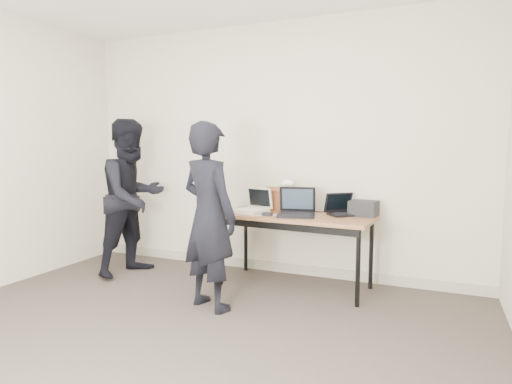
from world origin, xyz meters
The scene contains 13 objects.
room centered at (0.00, 0.00, 1.35)m, with size 4.60×4.60×2.80m.
desk centered at (0.42, 1.81, 0.66)m, with size 1.54×0.75×0.72m.
laptop_beige centered at (-0.01, 1.79, 0.77)m, with size 0.38×0.37×0.25m.
laptop_center centered at (0.45, 1.78, 0.78)m, with size 0.42×0.41×0.27m.
laptop_right centered at (0.85, 1.99, 0.77)m, with size 0.39×0.39×0.21m.
leather_satchel centered at (0.24, 2.04, 0.85)m, with size 0.38×0.23×0.25m.
tissue centered at (0.27, 2.05, 1.00)m, with size 0.13×0.10×0.08m, color white.
equipment_box centered at (1.05, 2.01, 0.79)m, with size 0.25×0.21×0.15m, color black.
power_brick centered at (0.20, 1.65, 0.74)m, with size 0.09×0.05×0.03m, color black.
cables centered at (0.28, 1.79, 0.72)m, with size 0.83×0.49×0.01m.
person_typist centered at (-0.08, 1.01, 0.79)m, with size 0.58×0.38×1.59m, color black.
person_observer centered at (-1.34, 1.58, 0.84)m, with size 0.81×0.63×1.68m, color black.
baseboard centered at (0.00, 2.23, 0.05)m, with size 4.50×0.03×0.10m, color #A59D88.
Camera 1 is at (1.68, -2.12, 1.38)m, focal length 30.00 mm.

